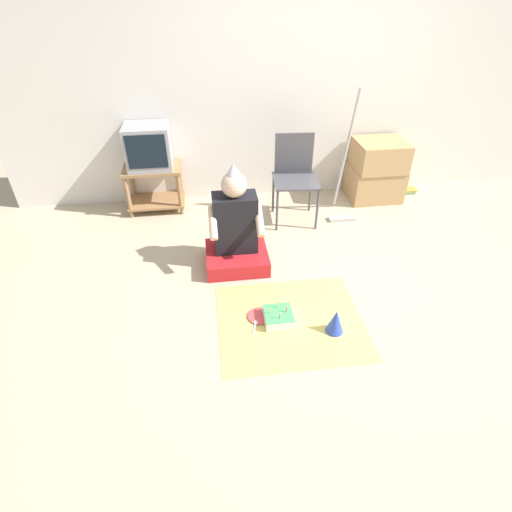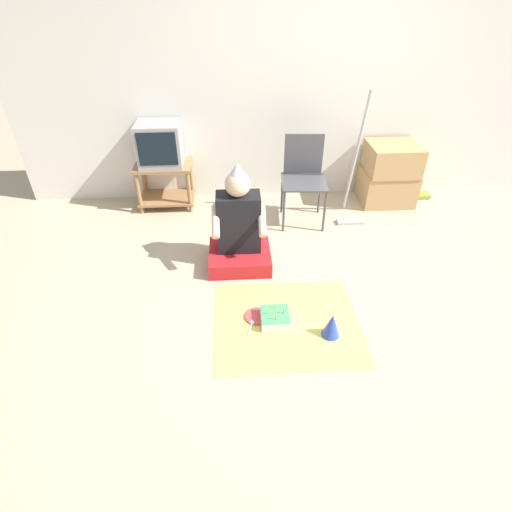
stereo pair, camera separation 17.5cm
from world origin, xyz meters
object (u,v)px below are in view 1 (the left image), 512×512
folding_chair (295,172)px  paper_plate (260,316)px  cardboard_box_stack (377,170)px  person_seated (236,233)px  birthday_cake (279,317)px  tv (149,146)px  party_hat_blue (336,321)px  book_pile (407,190)px  dust_mop (344,182)px

folding_chair → paper_plate: size_ratio=4.60×
cardboard_box_stack → paper_plate: size_ratio=3.55×
person_seated → birthday_cake: (0.24, -0.78, -0.27)m
tv → party_hat_blue: bearing=-56.0°
tv → folding_chair: (1.44, -0.37, -0.20)m
book_pile → paper_plate: 2.74m
person_seated → party_hat_blue: (0.63, -0.94, -0.21)m
dust_mop → person_seated: size_ratio=1.42×
folding_chair → birthday_cake: bearing=-105.6°
person_seated → paper_plate: (0.11, -0.72, -0.30)m
folding_chair → birthday_cake: folding_chair is taller
party_hat_blue → tv: bearing=124.0°
cardboard_box_stack → paper_plate: cardboard_box_stack is taller
folding_chair → dust_mop: bearing=-8.1°
book_pile → person_seated: 2.43m
folding_chair → book_pile: bearing=14.0°
tv → party_hat_blue: (1.39, -2.06, -0.60)m
dust_mop → paper_plate: (-1.06, -1.41, -0.39)m
cardboard_box_stack → book_pile: size_ratio=3.56×
birthday_cake → folding_chair: bearing=74.4°
person_seated → folding_chair: bearing=48.6°
birthday_cake → paper_plate: 0.15m
cardboard_box_stack → birthday_cake: 2.35m
paper_plate → party_hat_blue: bearing=-22.6°
cardboard_box_stack → person_seated: (-1.67, -1.06, -0.02)m
cardboard_box_stack → book_pile: bearing=8.2°
cardboard_box_stack → person_seated: bearing=-147.7°
party_hat_blue → paper_plate: party_hat_blue is taller
tv → cardboard_box_stack: (2.44, -0.07, -0.37)m
tv → person_seated: 1.42m
person_seated → paper_plate: 0.79m
cardboard_box_stack → dust_mop: size_ratio=0.50×
folding_chair → person_seated: (-0.67, -0.76, -0.19)m
person_seated → dust_mop: bearing=30.5°
folding_chair → birthday_cake: (-0.43, -1.54, -0.46)m
folding_chair → cardboard_box_stack: folding_chair is taller
tv → birthday_cake: bearing=-62.2°
birthday_cake → paper_plate: (-0.13, 0.06, -0.03)m
tv → dust_mop: bearing=-12.8°
book_pile → party_hat_blue: 2.56m
book_pile → birthday_cake: bearing=-134.8°
book_pile → person_seated: (-2.13, -1.13, 0.29)m
folding_chair → person_seated: 1.03m
cardboard_box_stack → book_pile: cardboard_box_stack is taller
person_seated → birthday_cake: person_seated is taller
book_pile → birthday_cake: birthday_cake is taller
paper_plate → folding_chair: bearing=69.2°
dust_mop → book_pile: bearing=24.3°
cardboard_box_stack → birthday_cake: bearing=-127.9°
cardboard_box_stack → paper_plate: 2.39m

